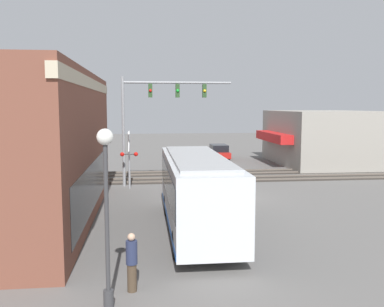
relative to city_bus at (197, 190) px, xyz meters
name	(u,v)px	position (x,y,z in m)	size (l,w,h in m)	color
ground_plane	(229,197)	(6.82, -2.80, -1.84)	(120.00, 120.00, 0.00)	#605E5B
shop_building	(322,137)	(20.47, -14.43, 0.67)	(11.32, 9.55, 5.01)	gray
city_bus	(197,190)	(0.00, 0.00, 0.00)	(10.15, 2.59, 3.34)	silver
traffic_signal_gantry	(155,105)	(11.00, 1.46, 3.67)	(0.42, 7.46, 7.45)	gray
crossing_signal	(129,154)	(10.13, 3.25, 0.46)	(1.41, 1.18, 3.81)	gray
streetlamp	(106,203)	(-6.89, 3.27, 1.08)	(0.44, 0.44, 4.89)	#38383A
rail_track_near	(213,179)	(12.82, -2.80, -1.81)	(2.60, 60.00, 0.15)	#332D28
rail_track_far	(207,173)	(16.02, -2.80, -1.81)	(2.60, 60.00, 0.15)	#332D28
parked_car_blue	(202,163)	(17.27, -2.60, -1.18)	(4.50, 1.82, 1.40)	navy
parked_car_red	(219,152)	(25.16, -5.40, -1.14)	(4.44, 1.82, 1.52)	#B21E19
pedestrian_near_bus	(232,204)	(1.40, -1.87, -0.99)	(0.34, 0.34, 1.66)	black
pedestrian_by_lamp	(132,262)	(-5.92, 2.66, -0.93)	(0.34, 0.34, 1.77)	#473828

